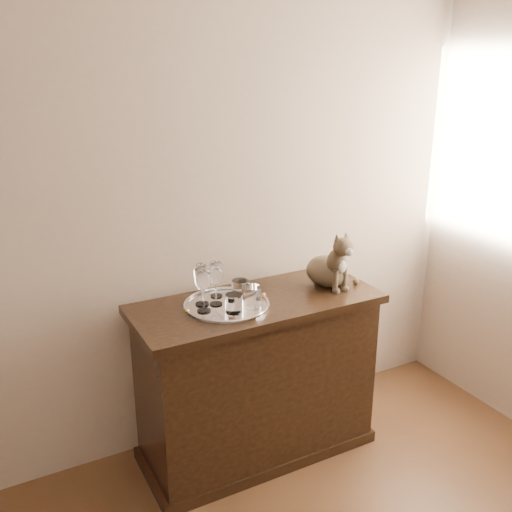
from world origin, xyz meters
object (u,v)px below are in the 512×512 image
Objects in this scene: sideboard at (257,378)px; cat at (328,257)px; tray at (227,306)px; tumbler_a at (252,297)px; tumbler_b at (234,303)px; wine_glass_a at (202,284)px; tumbler_c at (240,289)px; wine_glass_c at (203,291)px; wine_glass_b at (216,278)px; wine_glass_d at (216,285)px.

cat is at bearing 0.80° from sideboard.
tumbler_a is at bearing -39.96° from tray.
tumbler_a is 0.49m from cat.
tumbler_a reaches higher than tumbler_b.
tumbler_c is at bearing -5.53° from wine_glass_a.
sideboard is at bearing 2.59° from wine_glass_c.
sideboard is 11.93× the size of tumbler_a.
cat reaches higher than wine_glass_c.
wine_glass_a reaches higher than wine_glass_b.
sideboard is at bearing -31.95° from tumbler_c.
sideboard is 0.46m from tray.
wine_glass_b is at bearing 140.52° from tumbler_c.
wine_glass_d is (-0.20, 0.03, 0.53)m from sideboard.
wine_glass_c is at bearing -151.35° from wine_glass_d.
wine_glass_a reaches higher than tumbler_b.
tumbler_a is at bearing -38.66° from wine_glass_d.
tray is at bearing -156.28° from tumbler_c.
tray is 2.02× the size of wine_glass_c.
tray is 0.11m from tumbler_c.
cat is at bearing -11.16° from wine_glass_b.
sideboard is 6.33× the size of wine_glass_d.
tumbler_a is at bearing -132.15° from sideboard.
tray is 0.15m from wine_glass_b.
wine_glass_d reaches higher than tumbler_b.
tray is at bearing -90.21° from wine_glass_b.
sideboard is at bearing -36.44° from wine_glass_b.
wine_glass_c is (-0.12, -0.01, 0.10)m from tray.
sideboard is 0.70m from cat.
cat is at bearing -2.42° from wine_glass_d.
wine_glass_b is (0.10, 0.06, -0.01)m from wine_glass_a.
sideboard is 3.00× the size of tray.
tumbler_a is at bearing -173.25° from cat.
tumbler_b is 0.29× the size of cat.
wine_glass_d is at bearing 141.34° from tumbler_a.
wine_glass_d is at bearing 28.65° from wine_glass_c.
sideboard is 5.87× the size of wine_glass_a.
wine_glass_a is at bearing 144.52° from tumbler_a.
wine_glass_b reaches higher than tray.
wine_glass_d reaches higher than tumbler_c.
wine_glass_d reaches higher than wine_glass_b.
wine_glass_b is at bearing 46.86° from wine_glass_c.
tumbler_c is (-0.00, 0.12, -0.00)m from tumbler_a.
wine_glass_a is 0.08m from wine_glass_c.
sideboard is 0.60m from wine_glass_c.
tumbler_a is at bearing -35.48° from wine_glass_a.
wine_glass_c reaches higher than sideboard.
tumbler_a is 0.33× the size of cat.
wine_glass_b is at bearing 143.56° from sideboard.
cat reaches higher than tumbler_c.
wine_glass_a is at bearing 121.56° from tumbler_b.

